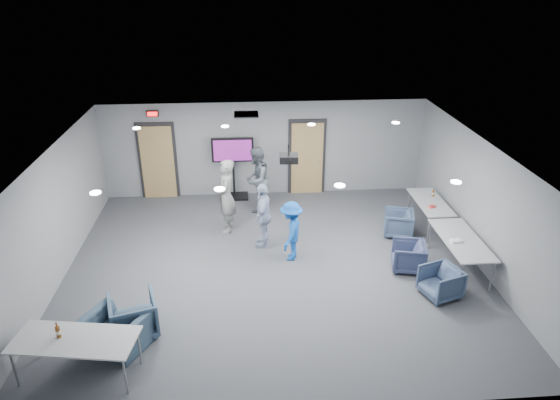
{
  "coord_description": "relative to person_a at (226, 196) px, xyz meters",
  "views": [
    {
      "loc": [
        -0.57,
        -9.36,
        5.98
      ],
      "look_at": [
        0.2,
        0.88,
        1.2
      ],
      "focal_mm": 32.0,
      "sensor_mm": 36.0,
      "label": 1
    }
  ],
  "objects": [
    {
      "name": "table_front_left",
      "position": [
        -2.27,
        -4.76,
        -0.25
      ],
      "size": [
        2.02,
        1.08,
        0.73
      ],
      "rotation": [
        0.0,
        0.0,
        -0.15
      ],
      "color": "#AFB1B4",
      "rests_on": "floor"
    },
    {
      "name": "table_right_b",
      "position": [
        5.05,
        -2.14,
        -0.25
      ],
      "size": [
        0.8,
        1.93,
        0.73
      ],
      "rotation": [
        0.0,
        0.0,
        1.57
      ],
      "color": "#AFB1B4",
      "rests_on": "floor"
    },
    {
      "name": "exit_sign",
      "position": [
        -1.95,
        2.17,
        1.52
      ],
      "size": [
        0.32,
        0.08,
        0.16
      ],
      "color": "black",
      "rests_on": "wall_back"
    },
    {
      "name": "floor",
      "position": [
        1.05,
        -1.76,
        -0.93
      ],
      "size": [
        9.0,
        9.0,
        0.0
      ],
      "primitive_type": "plane",
      "color": "#383A40",
      "rests_on": "ground"
    },
    {
      "name": "wall_back",
      "position": [
        1.05,
        2.24,
        0.42
      ],
      "size": [
        9.0,
        0.02,
        2.7
      ],
      "primitive_type": "cube",
      "color": "gray",
      "rests_on": "floor"
    },
    {
      "name": "ceiling",
      "position": [
        1.05,
        -1.76,
        1.77
      ],
      "size": [
        9.0,
        9.0,
        0.0
      ],
      "primitive_type": "plane",
      "rotation": [
        3.14,
        0.0,
        0.0
      ],
      "color": "silver",
      "rests_on": "wall_back"
    },
    {
      "name": "person_c",
      "position": [
        0.87,
        -0.78,
        -0.15
      ],
      "size": [
        0.56,
        0.98,
        1.57
      ],
      "primitive_type": "imported",
      "rotation": [
        0.0,
        0.0,
        -1.78
      ],
      "color": "#A1B1CF",
      "rests_on": "floor"
    },
    {
      "name": "chair_right_a",
      "position": [
        4.18,
        -0.54,
        -0.62
      ],
      "size": [
        0.85,
        0.84,
        0.64
      ],
      "primitive_type": "imported",
      "rotation": [
        0.0,
        0.0,
        -1.84
      ],
      "color": "#3A4A64",
      "rests_on": "floor"
    },
    {
      "name": "door_left",
      "position": [
        -1.95,
        2.19,
        0.13
      ],
      "size": [
        1.06,
        0.17,
        2.24
      ],
      "color": "black",
      "rests_on": "wall_back"
    },
    {
      "name": "chair_right_c",
      "position": [
        4.28,
        -3.1,
        -0.62
      ],
      "size": [
        0.88,
        0.86,
        0.63
      ],
      "primitive_type": "imported",
      "rotation": [
        0.0,
        0.0,
        -1.25
      ],
      "color": "#3C4C68",
      "rests_on": "floor"
    },
    {
      "name": "person_b",
      "position": [
        0.77,
        1.13,
        -0.05
      ],
      "size": [
        0.95,
        1.05,
        1.77
      ],
      "primitive_type": "imported",
      "rotation": [
        0.0,
        0.0,
        -1.96
      ],
      "color": "slate",
      "rests_on": "floor"
    },
    {
      "name": "wrapper",
      "position": [
        4.88,
        -2.24,
        -0.18
      ],
      "size": [
        0.24,
        0.18,
        0.05
      ],
      "primitive_type": "cube",
      "rotation": [
        0.0,
        0.0,
        0.12
      ],
      "color": "white",
      "rests_on": "table_right_b"
    },
    {
      "name": "wall_left",
      "position": [
        -3.45,
        -1.76,
        0.42
      ],
      "size": [
        0.02,
        8.0,
        2.7
      ],
      "primitive_type": "cube",
      "color": "gray",
      "rests_on": "floor"
    },
    {
      "name": "chair_right_b",
      "position": [
        3.95,
        -2.08,
        -0.62
      ],
      "size": [
        0.83,
        0.82,
        0.64
      ],
      "primitive_type": "imported",
      "rotation": [
        0.0,
        0.0,
        -1.79
      ],
      "color": "#343B5A",
      "rests_on": "floor"
    },
    {
      "name": "person_d",
      "position": [
        1.45,
        -1.45,
        -0.24
      ],
      "size": [
        0.77,
        1.02,
        1.39
      ],
      "primitive_type": "imported",
      "rotation": [
        0.0,
        0.0,
        -1.89
      ],
      "color": "#1A51AB",
      "rests_on": "floor"
    },
    {
      "name": "projector",
      "position": [
        1.39,
        -1.42,
        1.47
      ],
      "size": [
        0.4,
        0.38,
        0.37
      ],
      "rotation": [
        0.0,
        0.0,
        -0.06
      ],
      "color": "black",
      "rests_on": "ceiling"
    },
    {
      "name": "door_right",
      "position": [
        2.25,
        2.19,
        0.13
      ],
      "size": [
        1.06,
        0.17,
        2.24
      ],
      "color": "black",
      "rests_on": "wall_back"
    },
    {
      "name": "tv_stand",
      "position": [
        0.15,
        1.98,
        0.07
      ],
      "size": [
        1.16,
        0.55,
        1.78
      ],
      "color": "black",
      "rests_on": "floor"
    },
    {
      "name": "table_right_a",
      "position": [
        5.05,
        -0.24,
        -0.25
      ],
      "size": [
        0.7,
        1.68,
        0.73
      ],
      "rotation": [
        0.0,
        0.0,
        1.57
      ],
      "color": "#AFB1B4",
      "rests_on": "floor"
    },
    {
      "name": "hvac_diffuser",
      "position": [
        0.55,
        1.04,
        1.75
      ],
      "size": [
        0.6,
        0.6,
        0.03
      ],
      "primitive_type": "cube",
      "color": "black",
      "rests_on": "ceiling"
    },
    {
      "name": "chair_front_b",
      "position": [
        -1.83,
        -4.16,
        -0.61
      ],
      "size": [
        1.3,
        1.25,
        0.65
      ],
      "primitive_type": "imported",
      "rotation": [
        0.0,
        0.0,
        2.64
      ],
      "color": "#35495C",
      "rests_on": "floor"
    },
    {
      "name": "bottle_right",
      "position": [
        5.21,
        0.07,
        -0.12
      ],
      "size": [
        0.06,
        0.06,
        0.23
      ],
      "color": "#613610",
      "rests_on": "table_right_a"
    },
    {
      "name": "person_a",
      "position": [
        0.0,
        0.0,
        0.0
      ],
      "size": [
        0.47,
        0.69,
        1.87
      ],
      "primitive_type": "imported",
      "rotation": [
        0.0,
        0.0,
        -1.6
      ],
      "color": "gray",
      "rests_on": "floor"
    },
    {
      "name": "chair_front_a",
      "position": [
        -1.59,
        -3.76,
        -0.56
      ],
      "size": [
        1.0,
        1.02,
        0.75
      ],
      "primitive_type": "imported",
      "rotation": [
        0.0,
        0.0,
        3.44
      ],
      "color": "#3C5269",
      "rests_on": "floor"
    },
    {
      "name": "downlights",
      "position": [
        1.05,
        -1.76,
        1.75
      ],
      "size": [
        6.18,
        3.78,
        0.02
      ],
      "color": "white",
      "rests_on": "ceiling"
    },
    {
      "name": "wall_right",
      "position": [
        5.55,
        -1.76,
        0.42
      ],
      "size": [
        0.02,
        8.0,
        2.7
      ],
      "primitive_type": "cube",
      "color": "gray",
      "rests_on": "floor"
    },
    {
      "name": "bottle_front",
      "position": [
        -2.51,
        -4.7,
        -0.1
      ],
      "size": [
        0.07,
        0.07,
        0.28
      ],
      "color": "#613610",
      "rests_on": "table_front_left"
    },
    {
      "name": "wall_front",
      "position": [
        1.05,
        -5.76,
        0.42
      ],
      "size": [
        9.0,
        0.02,
        2.7
      ],
      "primitive_type": "cube",
      "color": "gray",
      "rests_on": "floor"
    },
    {
      "name": "snack_box",
      "position": [
        4.97,
        -0.56,
        -0.19
      ],
      "size": [
        0.19,
        0.16,
        0.04
      ],
      "primitive_type": "cube",
      "rotation": [
        0.0,
        0.0,
        0.41
      ],
      "color": "#B4302D",
      "rests_on": "table_right_a"
    }
  ]
}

